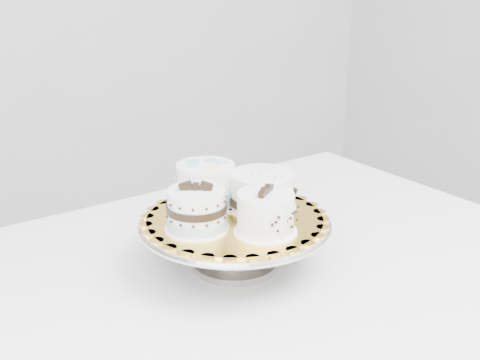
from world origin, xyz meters
TOP-DOWN VIEW (x-y plane):
  - table at (-0.10, 0.24)m, footprint 1.24×0.84m
  - cake_stand at (-0.09, 0.24)m, footprint 0.33×0.33m
  - cake_board at (-0.09, 0.24)m, footprint 0.34×0.34m
  - cake_swirl at (-0.08, 0.17)m, footprint 0.12×0.12m
  - cake_banded at (-0.16, 0.24)m, footprint 0.13×0.13m
  - cake_dots at (-0.09, 0.32)m, footprint 0.14×0.14m
  - cake_ribbon at (-0.02, 0.25)m, footprint 0.14×0.14m

SIDE VIEW (x-z plane):
  - table at x=-0.10m, z-range 0.30..1.05m
  - cake_stand at x=-0.09m, z-range 0.77..0.85m
  - cake_board at x=-0.09m, z-range 0.84..0.84m
  - cake_ribbon at x=-0.02m, z-range 0.84..0.91m
  - cake_banded at x=-0.16m, z-range 0.83..0.92m
  - cake_swirl at x=-0.08m, z-range 0.83..0.92m
  - cake_dots at x=-0.09m, z-range 0.84..0.92m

